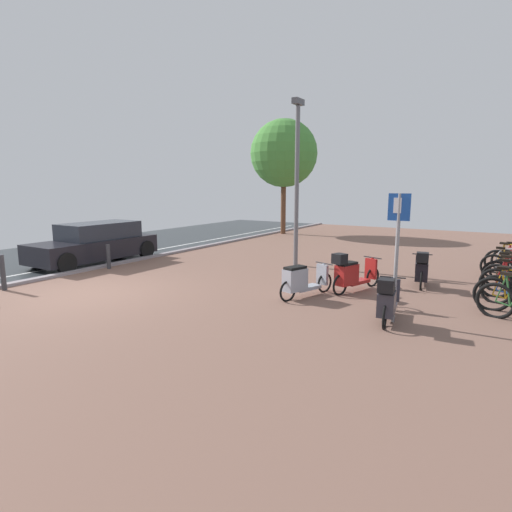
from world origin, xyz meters
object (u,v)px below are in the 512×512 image
object	(u,v)px
scooter_mid	(388,300)
bollard_near	(3,273)
scooter_extra	(301,281)
bicycle_rack_02	(511,291)
bicycle_rack_05	(511,275)
bicycle_rack_07	(506,267)
scooter_near	(351,274)
bollard_far	(108,257)
parked_car_near	(96,243)
parking_sign	(397,244)
bicycle_rack_03	(511,284)
street_tree	(284,154)
scooter_far	(422,270)
bicycle_rack_01	(510,296)
bicycle_rack_08	(509,263)
lamp_post	(297,175)

from	to	relation	value
scooter_mid	bollard_near	size ratio (longest dim) A/B	2.01
scooter_extra	bicycle_rack_02	bearing A→B (deg)	23.49
bicycle_rack_05	bicycle_rack_07	distance (m)	1.22
bicycle_rack_02	scooter_near	bearing A→B (deg)	-168.24
bollard_near	scooter_near	bearing A→B (deg)	30.68
bicycle_rack_07	scooter_mid	xyz separation A→B (m)	(-1.88, -5.56, 0.09)
bicycle_rack_02	bollard_far	distance (m)	10.97
parked_car_near	parking_sign	xyz separation A→B (m)	(10.20, -1.10, 0.87)
scooter_mid	bicycle_rack_03	bearing A→B (deg)	57.25
scooter_extra	street_tree	world-z (taller)	street_tree
scooter_near	scooter_far	bearing A→B (deg)	48.00
parking_sign	bollard_near	size ratio (longest dim) A/B	2.72
scooter_far	bollard_far	xyz separation A→B (m)	(-8.80, -2.74, -0.05)
bicycle_rack_01	bicycle_rack_03	xyz separation A→B (m)	(0.01, 1.22, -0.01)
parking_sign	bicycle_rack_07	bearing A→B (deg)	72.15
bicycle_rack_01	street_tree	xyz separation A→B (m)	(-10.62, 10.04, 3.89)
bicycle_rack_07	bicycle_rack_08	distance (m)	0.61
bicycle_rack_08	parked_car_near	distance (m)	13.05
bicycle_rack_02	lamp_post	distance (m)	6.77
scooter_far	bicycle_rack_01	bearing A→B (deg)	-35.64
bicycle_rack_02	scooter_extra	xyz separation A→B (m)	(-4.18, -1.82, 0.08)
scooter_far	lamp_post	world-z (taller)	lamp_post
bicycle_rack_02	bicycle_rack_08	distance (m)	3.65
bicycle_rack_03	scooter_near	xyz separation A→B (m)	(-3.36, -1.31, 0.11)
parked_car_near	scooter_near	bearing A→B (deg)	4.40
bicycle_rack_03	scooter_extra	world-z (taller)	bicycle_rack_03
parked_car_near	bollard_near	bearing A→B (deg)	-70.60
scooter_mid	bollard_far	size ratio (longest dim) A/B	2.35
scooter_far	scooter_extra	world-z (taller)	scooter_far
bicycle_rack_01	scooter_far	world-z (taller)	bicycle_rack_01
lamp_post	street_tree	bearing A→B (deg)	120.59
bicycle_rack_02	scooter_far	distance (m)	2.16
scooter_far	bollard_near	distance (m)	10.61
bicycle_rack_07	parked_car_near	world-z (taller)	parked_car_near
bicycle_rack_02	bicycle_rack_03	world-z (taller)	bicycle_rack_03
bicycle_rack_05	bicycle_rack_07	xyz separation A→B (m)	(-0.11, 1.21, -0.00)
bicycle_rack_07	bicycle_rack_08	world-z (taller)	bicycle_rack_08
bicycle_rack_02	bicycle_rack_03	distance (m)	0.61
parking_sign	lamp_post	xyz separation A→B (m)	(-4.12, 4.11, 1.41)
bicycle_rack_01	parking_sign	size ratio (longest dim) A/B	0.57
street_tree	scooter_near	bearing A→B (deg)	-54.32
scooter_near	bollard_near	distance (m)	8.65
scooter_near	lamp_post	xyz separation A→B (m)	(-2.67, 2.34, 2.47)
parking_sign	bollard_far	distance (m)	8.98
bicycle_rack_07	lamp_post	xyz separation A→B (m)	(-5.89, -1.40, 2.59)
scooter_near	bollard_near	bearing A→B (deg)	-149.32
scooter_near	bollard_far	xyz separation A→B (m)	(-7.44, -1.23, -0.07)
lamp_post	bicycle_rack_05	bearing A→B (deg)	1.78
bicycle_rack_01	parked_car_near	bearing A→B (deg)	-176.38
parking_sign	bollard_near	xyz separation A→B (m)	(-8.89, -2.64, -1.07)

